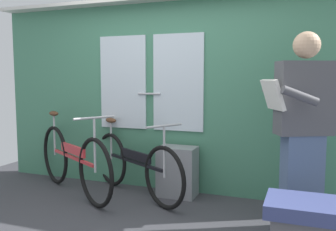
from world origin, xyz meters
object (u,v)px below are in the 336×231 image
object	(u,v)px
bicycle_near_door	(135,165)
bicycle_leaning_behind	(73,161)
passenger_reading_newspaper	(302,127)
bench_seat_corner	(316,231)
trash_bin_by_wall	(178,171)

from	to	relation	value
bicycle_near_door	bicycle_leaning_behind	distance (m)	0.71
bicycle_leaning_behind	bicycle_near_door	bearing A→B (deg)	46.51
passenger_reading_newspaper	bench_seat_corner	xyz separation A→B (m)	(0.12, -0.60, -0.66)
bicycle_leaning_behind	passenger_reading_newspaper	distance (m)	2.48
bicycle_near_door	bicycle_leaning_behind	bearing A→B (deg)	-133.93
trash_bin_by_wall	bench_seat_corner	distance (m)	1.76
bench_seat_corner	passenger_reading_newspaper	bearing A→B (deg)	101.11
bicycle_leaning_behind	passenger_reading_newspaper	xyz separation A→B (m)	(2.42, -0.11, 0.51)
bicycle_near_door	passenger_reading_newspaper	world-z (taller)	passenger_reading_newspaper
bicycle_leaning_behind	passenger_reading_newspaper	world-z (taller)	passenger_reading_newspaper
passenger_reading_newspaper	trash_bin_by_wall	bearing A→B (deg)	-45.30
bicycle_leaning_behind	bench_seat_corner	world-z (taller)	bicycle_leaning_behind
bicycle_near_door	bench_seat_corner	xyz separation A→B (m)	(1.86, -0.90, -0.11)
bicycle_near_door	passenger_reading_newspaper	bearing A→B (deg)	20.79
bicycle_near_door	bicycle_leaning_behind	world-z (taller)	bicycle_leaning_behind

